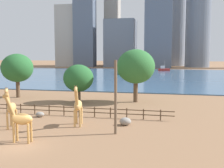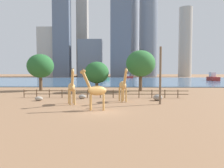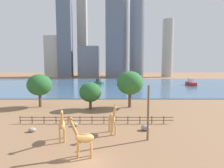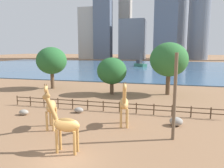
{
  "view_description": "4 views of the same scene",
  "coord_description": "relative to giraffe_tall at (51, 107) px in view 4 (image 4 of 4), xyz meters",
  "views": [
    {
      "loc": [
        12.72,
        -21.17,
        7.9
      ],
      "look_at": [
        0.17,
        36.52,
        1.49
      ],
      "focal_mm": 45.0,
      "sensor_mm": 36.0,
      "label": 1
    },
    {
      "loc": [
        1.84,
        -22.31,
        4.19
      ],
      "look_at": [
        0.77,
        24.33,
        1.46
      ],
      "focal_mm": 35.0,
      "sensor_mm": 36.0,
      "label": 2
    },
    {
      "loc": [
        2.61,
        -16.85,
        9.65
      ],
      "look_at": [
        2.42,
        38.59,
        4.13
      ],
      "focal_mm": 28.0,
      "sensor_mm": 36.0,
      "label": 3
    },
    {
      "loc": [
        6.62,
        -12.86,
        7.58
      ],
      "look_at": [
        -2.23,
        21.98,
        1.75
      ],
      "focal_mm": 35.0,
      "sensor_mm": 36.0,
      "label": 4
    }
  ],
  "objects": [
    {
      "name": "skyline_block_central",
      "position": [
        30.37,
        146.77,
        37.73
      ],
      "size": [
        14.22,
        14.22,
        79.87
      ],
      "primitive_type": "cylinder",
      "color": "slate",
      "rests_on": "ground"
    },
    {
      "name": "boulder_near_fence",
      "position": [
        0.43,
        5.6,
        -1.88
      ],
      "size": [
        1.11,
        0.86,
        0.65
      ],
      "primitive_type": "ellipsoid",
      "color": "gray",
      "rests_on": "ground"
    },
    {
      "name": "giraffe_companion",
      "position": [
        3.42,
        -4.02,
        -0.07
      ],
      "size": [
        2.91,
        0.83,
        4.55
      ],
      "rotation": [
        0.0,
        0.0,
        3.16
      ],
      "color": "#C18C47",
      "rests_on": "ground"
    },
    {
      "name": "skyline_block_wide",
      "position": [
        -47.86,
        141.8,
        16.42
      ],
      "size": [
        12.52,
        14.15,
        37.24
      ],
      "primitive_type": "cube",
      "color": "#B7B2A8",
      "rests_on": "ground"
    },
    {
      "name": "skyline_tower_glass",
      "position": [
        -23.78,
        161.15,
        37.62
      ],
      "size": [
        8.58,
        13.84,
        79.65
      ],
      "primitive_type": "cube",
      "color": "#ADA89E",
      "rests_on": "ground"
    },
    {
      "name": "ground_plane",
      "position": [
        3.88,
        74.98,
        -2.2
      ],
      "size": [
        400.0,
        400.0,
        0.0
      ],
      "primitive_type": "plane",
      "color": "#8C6647"
    },
    {
      "name": "boulder_small",
      "position": [
        11.57,
        3.85,
        -1.77
      ],
      "size": [
        1.3,
        1.15,
        0.86
      ],
      "primitive_type": "ellipsoid",
      "color": "gray",
      "rests_on": "ground"
    },
    {
      "name": "enclosure_fence",
      "position": [
        3.53,
        6.98,
        -1.44
      ],
      "size": [
        26.12,
        0.14,
        1.3
      ],
      "color": "#4C3826",
      "rests_on": "ground"
    },
    {
      "name": "skyline_tower_far",
      "position": [
        -14.59,
        141.42,
        11.79
      ],
      "size": [
        17.89,
        14.99,
        27.99
      ],
      "primitive_type": "cube",
      "color": "slate",
      "rests_on": "ground"
    },
    {
      "name": "tree_left_large",
      "position": [
        -10.78,
        19.43,
        3.11
      ],
      "size": [
        5.66,
        5.66,
        7.9
      ],
      "color": "brown",
      "rests_on": "ground"
    },
    {
      "name": "tree_right_tall",
      "position": [
        10.71,
        19.03,
        3.6
      ],
      "size": [
        6.17,
        6.17,
        8.62
      ],
      "color": "brown",
      "rests_on": "ground"
    },
    {
      "name": "utility_pole",
      "position": [
        11.2,
        0.32,
        1.44
      ],
      "size": [
        0.28,
        0.28,
        7.28
      ],
      "primitive_type": "cylinder",
      "color": "brown",
      "rests_on": "ground"
    },
    {
      "name": "boat_ferry",
      "position": [
        -0.66,
        74.01,
        -1.09
      ],
      "size": [
        5.86,
        5.73,
        5.43
      ],
      "rotation": [
        0.0,
        0.0,
        5.52
      ],
      "color": "#337259",
      "rests_on": "harbor_water"
    },
    {
      "name": "boulder_by_pole",
      "position": [
        -5.39,
        3.22,
        -1.89
      ],
      "size": [
        1.12,
        0.83,
        0.62
      ],
      "primitive_type": "ellipsoid",
      "color": "gray",
      "rests_on": "ground"
    },
    {
      "name": "giraffe_young",
      "position": [
        6.56,
        2.47,
        0.07
      ],
      "size": [
        1.3,
        3.44,
        4.74
      ],
      "rotation": [
        0.0,
        0.0,
        4.93
      ],
      "color": "tan",
      "rests_on": "ground"
    },
    {
      "name": "giraffe_tall",
      "position": [
        0.0,
        0.0,
        0.0
      ],
      "size": [
        1.49,
        3.14,
        4.66
      ],
      "rotation": [
        0.0,
        0.0,
        5.02
      ],
      "color": "tan",
      "rests_on": "ground"
    },
    {
      "name": "harbor_water",
      "position": [
        3.88,
        71.98,
        -2.1
      ],
      "size": [
        180.0,
        86.0,
        0.2
      ],
      "primitive_type": "cube",
      "color": "#3D6084",
      "rests_on": "ground"
    },
    {
      "name": "boat_sailboat",
      "position": [
        12.54,
        101.83,
        -1.23
      ],
      "size": [
        5.29,
        2.48,
        4.59
      ],
      "rotation": [
        0.0,
        0.0,
        0.13
      ],
      "color": "#B22D28",
      "rests_on": "harbor_water"
    },
    {
      "name": "tree_center_broad",
      "position": [
        1.6,
        17.06,
        1.72
      ],
      "size": [
        4.92,
        4.92,
        6.15
      ],
      "color": "brown",
      "rests_on": "ground"
    }
  ]
}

